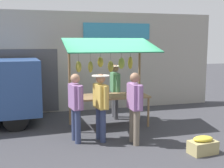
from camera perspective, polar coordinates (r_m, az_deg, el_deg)
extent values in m
plane|color=#38383D|center=(8.42, -0.55, -8.16)|extent=(40.00, 40.00, 0.00)
cube|color=#9E998E|center=(10.24, -3.78, 4.43)|extent=(9.00, 0.25, 3.40)
cube|color=teal|center=(10.29, 1.03, 10.32)|extent=(2.40, 0.06, 0.56)
cube|color=#47474C|center=(9.95, -16.02, 0.54)|extent=(1.90, 0.04, 2.10)
cube|color=olive|center=(8.22, -0.56, -2.44)|extent=(2.20, 0.90, 0.05)
cylinder|color=olive|center=(7.74, -7.30, -6.52)|extent=(0.06, 0.06, 0.83)
cylinder|color=olive|center=(8.28, 7.15, -5.53)|extent=(0.06, 0.06, 0.83)
cylinder|color=olive|center=(8.49, -8.07, -5.21)|extent=(0.06, 0.06, 0.83)
cylinder|color=olive|center=(8.99, 5.23, -4.41)|extent=(0.06, 0.06, 0.83)
cylinder|color=olive|center=(8.35, -8.32, -0.13)|extent=(0.07, 0.07, 2.35)
cylinder|color=olive|center=(8.87, 5.39, 0.41)|extent=(0.07, 0.07, 2.35)
cylinder|color=olive|center=(8.47, -1.28, 6.70)|extent=(2.12, 0.06, 0.06)
cube|color=#23724C|center=(7.93, -0.29, 7.68)|extent=(2.50, 1.46, 0.39)
cylinder|color=brown|center=(8.69, 3.64, 6.06)|extent=(0.01, 0.01, 0.20)
ellipsoid|color=yellow|center=(8.70, 3.63, 4.17)|extent=(0.21, 0.20, 0.37)
cylinder|color=brown|center=(8.58, 1.88, 5.96)|extent=(0.01, 0.01, 0.23)
ellipsoid|color=#B2CC4C|center=(8.60, 1.87, 4.09)|extent=(0.21, 0.18, 0.33)
cylinder|color=brown|center=(8.53, -0.27, 5.64)|extent=(0.01, 0.01, 0.32)
ellipsoid|color=gold|center=(8.55, -0.27, 3.46)|extent=(0.24, 0.26, 0.33)
cylinder|color=brown|center=(8.42, -2.30, 6.01)|extent=(0.01, 0.01, 0.20)
ellipsoid|color=yellow|center=(8.43, -2.29, 4.32)|extent=(0.25, 0.25, 0.30)
cylinder|color=brown|center=(8.33, -4.29, 5.56)|extent=(0.01, 0.01, 0.32)
ellipsoid|color=gold|center=(8.35, -4.26, 3.36)|extent=(0.19, 0.21, 0.32)
cylinder|color=brown|center=(8.28, -6.63, 5.55)|extent=(0.01, 0.01, 0.31)
ellipsoid|color=gold|center=(8.30, -6.59, 3.39)|extent=(0.20, 0.23, 0.32)
ellipsoid|color=orange|center=(8.02, -2.15, -2.03)|extent=(0.21, 0.25, 0.14)
sphere|color=#729E4C|center=(8.41, -2.82, -1.34)|extent=(0.20, 0.20, 0.20)
cylinder|color=#4C4C51|center=(9.25, 0.40, -3.99)|extent=(0.14, 0.14, 0.84)
cylinder|color=#4C4C51|center=(8.99, 0.78, -4.36)|extent=(0.14, 0.14, 0.84)
cube|color=#518C5B|center=(8.99, 0.59, 0.28)|extent=(0.25, 0.52, 0.59)
cylinder|color=#518C5B|center=(9.29, 0.17, 0.69)|extent=(0.09, 0.09, 0.54)
cylinder|color=#518C5B|center=(8.69, 1.04, 0.15)|extent=(0.09, 0.09, 0.54)
sphere|color=#8C664C|center=(8.94, 0.60, 3.08)|extent=(0.23, 0.23, 0.23)
cylinder|color=beige|center=(8.93, 0.60, 3.52)|extent=(0.44, 0.44, 0.02)
cylinder|color=navy|center=(6.94, -6.73, -8.33)|extent=(0.14, 0.14, 0.81)
cylinder|color=navy|center=(7.18, -7.42, -7.75)|extent=(0.14, 0.14, 0.81)
cube|color=#93669E|center=(6.90, -7.18, -2.48)|extent=(0.30, 0.52, 0.58)
cylinder|color=#93669E|center=(6.61, -6.37, -2.73)|extent=(0.09, 0.09, 0.53)
cylinder|color=#93669E|center=(7.18, -7.94, -1.88)|extent=(0.09, 0.09, 0.53)
sphere|color=#A87A5B|center=(6.83, -7.25, 1.07)|extent=(0.22, 0.22, 0.22)
cylinder|color=navy|center=(6.98, -1.79, -8.20)|extent=(0.14, 0.14, 0.81)
cylinder|color=navy|center=(7.22, -2.61, -7.64)|extent=(0.14, 0.14, 0.81)
cube|color=gold|center=(6.94, -2.24, -2.43)|extent=(0.29, 0.52, 0.57)
cylinder|color=gold|center=(6.65, -1.26, -2.68)|extent=(0.09, 0.09, 0.53)
cylinder|color=gold|center=(7.21, -3.15, -1.84)|extent=(0.09, 0.09, 0.53)
sphere|color=#A87A5B|center=(6.87, -2.26, 1.08)|extent=(0.22, 0.22, 0.22)
cylinder|color=beige|center=(6.86, -2.26, 1.63)|extent=(0.42, 0.42, 0.02)
cylinder|color=#726656|center=(6.78, 4.83, -8.60)|extent=(0.14, 0.14, 0.83)
cylinder|color=#726656|center=(7.03, 4.00, -7.98)|extent=(0.14, 0.14, 0.83)
cube|color=#93669E|center=(6.74, 4.48, -2.47)|extent=(0.23, 0.51, 0.59)
cylinder|color=#93669E|center=(6.45, 5.46, -2.75)|extent=(0.09, 0.09, 0.54)
cylinder|color=#93669E|center=(7.02, 3.57, -1.82)|extent=(0.09, 0.09, 0.54)
sphere|color=#8C664C|center=(6.67, 4.52, 1.25)|extent=(0.23, 0.23, 0.23)
cylinder|color=black|center=(8.23, -18.39, -6.59)|extent=(0.67, 0.22, 0.66)
cylinder|color=black|center=(9.85, -18.48, -4.18)|extent=(0.67, 0.22, 0.66)
cube|color=tan|center=(6.67, 17.40, -11.77)|extent=(0.63, 0.42, 0.28)
ellipsoid|color=yellow|center=(6.61, 17.47, -10.22)|extent=(0.45, 0.27, 0.12)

